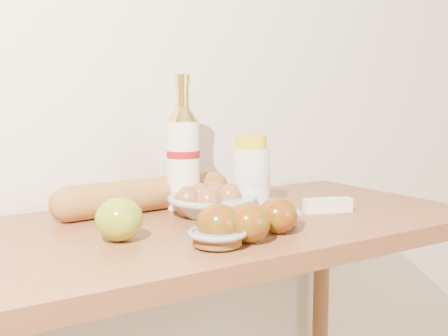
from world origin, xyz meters
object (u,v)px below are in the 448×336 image
at_px(bourbon_bottle, 183,155).
at_px(egg_bowl, 211,203).
at_px(baguette, 146,195).
at_px(table, 217,274).
at_px(cream_bottle, 251,175).

relative_size(bourbon_bottle, egg_bowl, 1.23).
bearing_deg(baguette, table, -67.53).
distance_m(table, egg_bowl, 0.16).
xyz_separation_m(bourbon_bottle, cream_bottle, (0.14, -0.09, -0.05)).
height_order(bourbon_bottle, baguette, bourbon_bottle).
xyz_separation_m(egg_bowl, baguette, (-0.10, 0.13, 0.01)).
bearing_deg(cream_bottle, table, -171.54).
bearing_deg(baguette, cream_bottle, -32.40).
relative_size(bourbon_bottle, cream_bottle, 1.81).
relative_size(bourbon_bottle, baguette, 0.68).
bearing_deg(bourbon_bottle, table, -78.22).
xyz_separation_m(table, bourbon_bottle, (-0.00, 0.15, 0.26)).
bearing_deg(cream_bottle, bourbon_bottle, 131.46).
distance_m(bourbon_bottle, baguette, 0.13).
distance_m(bourbon_bottle, egg_bowl, 0.14).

